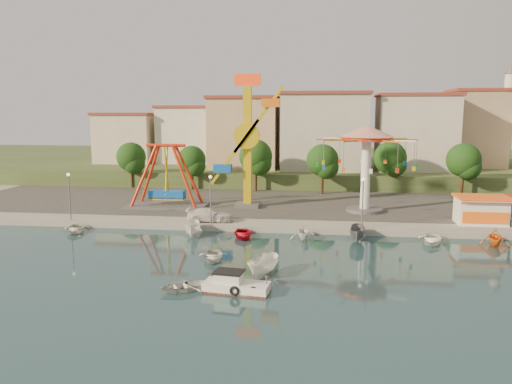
% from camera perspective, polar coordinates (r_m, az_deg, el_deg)
% --- Properties ---
extents(ground, '(200.00, 200.00, 0.00)m').
position_cam_1_polar(ground, '(40.72, 2.09, -8.79)').
color(ground, '#16353D').
rests_on(ground, ground).
extents(quay_deck, '(200.00, 100.00, 0.60)m').
position_cam_1_polar(quay_deck, '(101.39, 5.18, 2.18)').
color(quay_deck, '#9E998E').
rests_on(quay_deck, ground).
extents(asphalt_pad, '(90.00, 28.00, 0.01)m').
position_cam_1_polar(asphalt_pad, '(69.71, 4.26, -0.73)').
color(asphalt_pad, '#4C4944').
rests_on(asphalt_pad, quay_deck).
extents(hill_terrace, '(200.00, 60.00, 3.00)m').
position_cam_1_polar(hill_terrace, '(106.22, 5.28, 3.15)').
color(hill_terrace, '#384C26').
rests_on(hill_terrace, ground).
extents(pirate_ship_ride, '(10.00, 5.00, 8.00)m').
position_cam_1_polar(pirate_ship_ride, '(63.94, -10.17, 1.69)').
color(pirate_ship_ride, '#59595E').
rests_on(pirate_ship_ride, quay_deck).
extents(kamikaze_tower, '(6.26, 3.10, 16.50)m').
position_cam_1_polar(kamikaze_tower, '(62.12, -0.71, 5.43)').
color(kamikaze_tower, '#59595E').
rests_on(kamikaze_tower, quay_deck).
extents(wave_swinger, '(11.60, 11.60, 10.40)m').
position_cam_1_polar(wave_swinger, '(60.83, 12.50, 4.84)').
color(wave_swinger, '#59595E').
rests_on(wave_swinger, quay_deck).
extents(booth_left, '(5.40, 3.78, 3.08)m').
position_cam_1_polar(booth_left, '(58.71, 24.31, -1.85)').
color(booth_left, white).
rests_on(booth_left, quay_deck).
extents(lamp_post_0, '(0.14, 0.14, 5.00)m').
position_cam_1_polar(lamp_post_0, '(59.15, -20.53, -0.62)').
color(lamp_post_0, '#59595E').
rests_on(lamp_post_0, quay_deck).
extents(lamp_post_1, '(0.14, 0.14, 5.00)m').
position_cam_1_polar(lamp_post_1, '(53.66, -5.20, -1.02)').
color(lamp_post_1, '#59595E').
rests_on(lamp_post_1, quay_deck).
extents(lamp_post_2, '(0.14, 0.14, 5.00)m').
position_cam_1_polar(lamp_post_2, '(52.66, 12.08, -1.38)').
color(lamp_post_2, '#59595E').
rests_on(lamp_post_2, quay_deck).
extents(tree_0, '(4.60, 4.60, 7.19)m').
position_cam_1_polar(tree_0, '(81.37, -14.08, 3.90)').
color(tree_0, '#382314').
rests_on(tree_0, quay_deck).
extents(tree_1, '(4.35, 4.35, 6.80)m').
position_cam_1_polar(tree_1, '(77.64, -7.36, 3.65)').
color(tree_1, '#382314').
rests_on(tree_1, quay_deck).
extents(tree_2, '(5.02, 5.02, 7.85)m').
position_cam_1_polar(tree_2, '(75.28, -0.04, 4.11)').
color(tree_2, '#382314').
rests_on(tree_2, quay_deck).
extents(tree_3, '(4.68, 4.68, 7.32)m').
position_cam_1_polar(tree_3, '(73.29, 7.61, 3.60)').
color(tree_3, '#382314').
rests_on(tree_3, quay_deck).
extents(tree_4, '(4.86, 4.86, 7.60)m').
position_cam_1_polar(tree_4, '(76.99, 15.08, 3.78)').
color(tree_4, '#382314').
rests_on(tree_4, quay_deck).
extents(tree_5, '(4.83, 4.83, 7.54)m').
position_cam_1_polar(tree_5, '(77.26, 22.64, 3.38)').
color(tree_5, '#382314').
rests_on(tree_5, quay_deck).
extents(building_0, '(9.26, 9.53, 11.87)m').
position_cam_1_polar(building_0, '(92.35, -16.42, 6.55)').
color(building_0, beige).
rests_on(building_0, hill_terrace).
extents(building_1, '(12.33, 9.01, 8.63)m').
position_cam_1_polar(building_1, '(93.45, -8.25, 5.86)').
color(building_1, silver).
rests_on(building_1, hill_terrace).
extents(building_2, '(11.95, 9.28, 11.23)m').
position_cam_1_polar(building_2, '(91.37, -0.14, 6.69)').
color(building_2, tan).
rests_on(building_2, hill_terrace).
extents(building_3, '(12.59, 10.50, 9.20)m').
position_cam_1_polar(building_3, '(87.57, 8.63, 5.82)').
color(building_3, beige).
rests_on(building_3, hill_terrace).
extents(building_4, '(10.75, 9.23, 9.24)m').
position_cam_1_polar(building_4, '(92.28, 17.01, 5.70)').
color(building_4, beige).
rests_on(building_4, hill_terrace).
extents(building_5, '(12.77, 10.96, 11.21)m').
position_cam_1_polar(building_5, '(93.63, 25.31, 5.87)').
color(building_5, tan).
rests_on(building_5, hill_terrace).
extents(minaret, '(2.80, 2.80, 18.00)m').
position_cam_1_polar(minaret, '(98.19, 26.84, 8.19)').
color(minaret, silver).
rests_on(minaret, hill_terrace).
extents(cabin_motorboat, '(4.79, 2.27, 1.63)m').
position_cam_1_polar(cabin_motorboat, '(35.70, -2.43, -10.68)').
color(cabin_motorboat, white).
rests_on(cabin_motorboat, ground).
extents(rowboat_a, '(3.07, 3.86, 0.72)m').
position_cam_1_polar(rowboat_a, '(43.11, -4.95, -7.30)').
color(rowboat_a, silver).
rests_on(rowboat_a, ground).
extents(rowboat_b, '(3.99, 3.61, 0.68)m').
position_cam_1_polar(rowboat_b, '(36.32, -8.33, -10.58)').
color(rowboat_b, silver).
rests_on(rowboat_b, ground).
extents(skiff, '(2.94, 4.27, 1.54)m').
position_cam_1_polar(skiff, '(38.89, 0.87, -8.47)').
color(skiff, white).
rests_on(skiff, ground).
extents(van, '(5.24, 2.57, 1.47)m').
position_cam_1_polar(van, '(55.11, -5.26, -2.62)').
color(van, silver).
rests_on(van, quay_deck).
extents(moored_boat_0, '(3.64, 4.34, 0.77)m').
position_cam_1_polar(moored_boat_0, '(55.92, -19.98, -3.96)').
color(moored_boat_0, silver).
rests_on(moored_boat_0, ground).
extents(moored_boat_2, '(2.13, 4.21, 1.55)m').
position_cam_1_polar(moored_boat_2, '(51.37, -7.26, -4.16)').
color(moored_boat_2, white).
rests_on(moored_boat_2, ground).
extents(moored_boat_3, '(3.35, 4.21, 0.78)m').
position_cam_1_polar(moored_boat_3, '(50.44, -1.53, -4.79)').
color(moored_boat_3, red).
rests_on(moored_boat_3, ground).
extents(moored_boat_4, '(2.94, 3.32, 1.62)m').
position_cam_1_polar(moored_boat_4, '(49.81, 5.44, -4.51)').
color(moored_boat_4, white).
rests_on(moored_boat_4, ground).
extents(moored_boat_5, '(1.87, 4.11, 1.54)m').
position_cam_1_polar(moored_boat_5, '(49.97, 11.55, -4.66)').
color(moored_boat_5, '#5D5C61').
rests_on(moored_boat_5, ground).
extents(moored_boat_6, '(3.70, 4.46, 0.80)m').
position_cam_1_polar(moored_boat_6, '(51.10, 19.42, -5.13)').
color(moored_boat_6, white).
rests_on(moored_boat_6, ground).
extents(moored_boat_7, '(3.40, 3.70, 1.64)m').
position_cam_1_polar(moored_boat_7, '(52.56, 25.65, -4.65)').
color(moored_boat_7, orange).
rests_on(moored_boat_7, ground).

